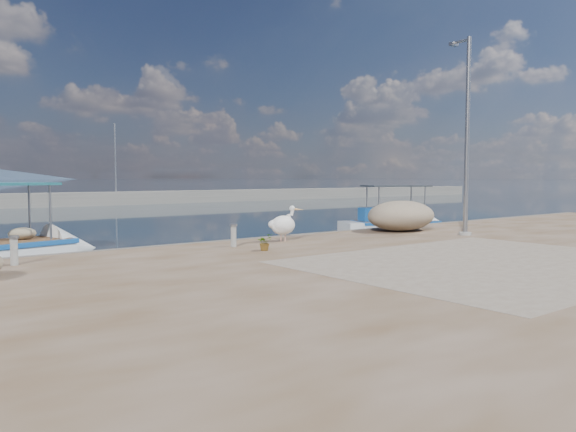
% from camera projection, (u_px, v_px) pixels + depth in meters
% --- Properties ---
extents(ground, '(1400.00, 1400.00, 0.00)m').
position_uv_depth(ground, '(372.00, 270.00, 15.53)').
color(ground, '#162635').
rests_on(ground, ground).
extents(quay_patch, '(9.00, 7.00, 0.01)m').
position_uv_depth(quay_patch, '(490.00, 262.00, 13.75)').
color(quay_patch, gray).
rests_on(quay_patch, quay).
extents(breakwater, '(120.00, 2.20, 7.50)m').
position_uv_depth(breakwater, '(23.00, 201.00, 46.98)').
color(breakwater, gray).
rests_on(breakwater, ground).
extents(boat_right, '(5.60, 3.61, 2.56)m').
position_uv_depth(boat_right, '(394.00, 227.00, 26.49)').
color(boat_right, white).
rests_on(boat_right, ground).
extents(pelican, '(1.22, 0.77, 1.16)m').
position_uv_depth(pelican, '(284.00, 225.00, 18.13)').
color(pelican, tan).
rests_on(pelican, quay).
extents(lamp_post, '(0.44, 0.96, 7.00)m').
position_uv_depth(lamp_post, '(466.00, 143.00, 19.95)').
color(lamp_post, gray).
rests_on(lamp_post, quay).
extents(bollard_near, '(0.22, 0.22, 0.68)m').
position_uv_depth(bollard_near, '(234.00, 235.00, 16.72)').
color(bollard_near, gray).
rests_on(bollard_near, quay).
extents(bollard_far, '(0.23, 0.23, 0.70)m').
position_uv_depth(bollard_far, '(14.00, 249.00, 13.23)').
color(bollard_far, gray).
rests_on(bollard_far, quay).
extents(potted_plant, '(0.49, 0.44, 0.48)m').
position_uv_depth(potted_plant, '(265.00, 242.00, 15.87)').
color(potted_plant, '#33722D').
rests_on(potted_plant, quay).
extents(net_pile_c, '(2.99, 2.13, 1.17)m').
position_uv_depth(net_pile_c, '(401.00, 216.00, 21.63)').
color(net_pile_c, tan).
rests_on(net_pile_c, quay).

